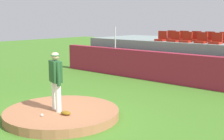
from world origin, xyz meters
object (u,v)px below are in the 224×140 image
at_px(stadium_chair_6, 183,38).
at_px(baseball, 42,115).
at_px(stadium_chair_2, 186,39).
at_px(stadium_chair_1, 174,38).
at_px(stadium_chair_8, 209,39).
at_px(fielding_glove, 66,113).
at_px(stadium_chair_7, 196,38).
at_px(stadium_chair_3, 201,40).
at_px(pitcher, 56,76).
at_px(stadium_chair_0, 161,38).
at_px(stadium_chair_9, 224,39).
at_px(stadium_chair_4, 216,40).
at_px(stadium_chair_5, 171,37).

bearing_deg(stadium_chair_6, baseball, 94.74).
xyz_separation_m(stadium_chair_2, stadium_chair_6, (-0.66, 0.95, 0.00)).
height_order(stadium_chair_1, stadium_chair_8, same).
bearing_deg(baseball, stadium_chair_1, 95.19).
distance_m(fielding_glove, stadium_chair_2, 8.11).
bearing_deg(stadium_chair_7, stadium_chair_6, 0.33).
bearing_deg(baseball, stadium_chair_7, 90.63).
distance_m(stadium_chair_3, stadium_chair_8, 0.93).
height_order(pitcher, stadium_chair_1, stadium_chair_1).
height_order(fielding_glove, stadium_chair_2, stadium_chair_2).
bearing_deg(stadium_chair_1, baseball, 95.19).
relative_size(stadium_chair_3, stadium_chair_8, 1.00).
xyz_separation_m(stadium_chair_0, stadium_chair_7, (1.39, 0.94, 0.00)).
relative_size(stadium_chair_1, stadium_chair_7, 1.00).
height_order(pitcher, fielding_glove, pitcher).
relative_size(fielding_glove, stadium_chair_9, 0.60).
xyz_separation_m(stadium_chair_8, stadium_chair_9, (0.73, -0.03, 0.00)).
bearing_deg(stadium_chair_9, pitcher, 80.40).
bearing_deg(fielding_glove, stadium_chair_7, -98.33).
xyz_separation_m(baseball, stadium_chair_9, (1.32, 9.36, 1.67)).
bearing_deg(stadium_chair_2, stadium_chair_4, -179.49).
distance_m(pitcher, stadium_chair_1, 7.88).
bearing_deg(stadium_chair_3, fielding_glove, 88.22).
height_order(stadium_chair_0, stadium_chair_4, same).
bearing_deg(stadium_chair_6, stadium_chair_2, 124.87).
xyz_separation_m(stadium_chair_7, stadium_chair_8, (0.70, -0.00, 0.00)).
height_order(stadium_chair_1, stadium_chair_9, same).
distance_m(baseball, stadium_chair_6, 9.56).
bearing_deg(stadium_chair_4, stadium_chair_3, -0.16).
bearing_deg(stadium_chair_5, stadium_chair_0, 90.14).
bearing_deg(stadium_chair_0, stadium_chair_9, -162.15).
relative_size(stadium_chair_3, stadium_chair_9, 1.00).
bearing_deg(stadium_chair_7, stadium_chair_9, 178.77).
distance_m(pitcher, stadium_chair_8, 8.81).
bearing_deg(stadium_chair_0, fielding_glove, 103.37).
bearing_deg(stadium_chair_5, stadium_chair_8, -179.30).
relative_size(stadium_chair_4, stadium_chair_7, 1.00).
height_order(stadium_chair_8, stadium_chair_9, same).
height_order(fielding_glove, stadium_chair_6, stadium_chair_6).
height_order(baseball, stadium_chair_3, stadium_chair_3).
xyz_separation_m(pitcher, stadium_chair_6, (-0.62, 8.75, 0.69)).
xyz_separation_m(stadium_chair_0, stadium_chair_1, (0.73, 0.00, 0.00)).
relative_size(stadium_chair_1, stadium_chair_5, 1.00).
xyz_separation_m(baseball, stadium_chair_1, (-0.77, 8.46, 1.67)).
xyz_separation_m(fielding_glove, stadium_chair_4, (0.94, 7.94, 1.65)).
bearing_deg(stadium_chair_0, stadium_chair_3, -179.94).
bearing_deg(stadium_chair_2, fielding_glove, 93.70).
relative_size(fielding_glove, stadium_chair_3, 0.60).
bearing_deg(stadium_chair_7, stadium_chair_1, 54.48).
bearing_deg(stadium_chair_1, stadium_chair_2, 178.47).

